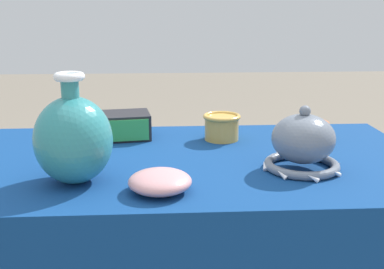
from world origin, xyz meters
name	(u,v)px	position (x,y,z in m)	size (l,w,h in m)	color
display_table	(194,189)	(0.00, -0.02, 0.67)	(1.23, 0.69, 0.75)	olive
vase_tall_bulbous	(73,139)	(-0.28, -0.16, 0.86)	(0.18, 0.18, 0.25)	teal
vase_dome_bell	(303,144)	(0.26, -0.11, 0.82)	(0.20, 0.20, 0.16)	slate
mosaic_tile_box	(126,125)	(-0.20, 0.21, 0.79)	(0.16, 0.15, 0.08)	#232328
bowl_shallow_rose	(160,181)	(-0.09, -0.23, 0.78)	(0.14, 0.14, 0.05)	#D19399
cup_wide_ochre	(222,126)	(0.09, 0.17, 0.80)	(0.11, 0.11, 0.08)	gold
pot_squat_terracotta	(308,130)	(0.36, 0.18, 0.78)	(0.12, 0.12, 0.05)	#BC6642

